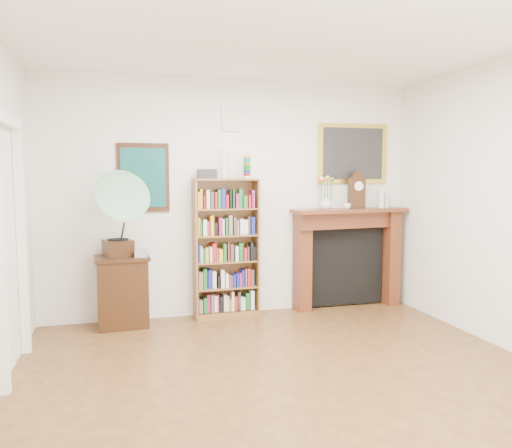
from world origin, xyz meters
The scene contains 15 objects.
room centered at (0.00, 0.00, 1.40)m, with size 4.51×5.01×2.81m.
door_casing centered at (-2.21, 1.20, 1.26)m, with size 0.08×1.02×2.17m.
teal_poster centered at (-1.05, 2.48, 1.65)m, with size 0.58×0.04×0.78m.
small_picture centered at (0.00, 2.48, 2.35)m, with size 0.26×0.04×0.30m.
gilt_painting centered at (1.55, 2.48, 1.95)m, with size 0.95×0.04×0.75m.
bookshelf centered at (-0.12, 2.34, 0.92)m, with size 0.76×0.29×1.89m.
side_cabinet centered at (-1.31, 2.27, 0.40)m, with size 0.58×0.42×0.79m, color black.
fireplace centered at (1.45, 2.39, 0.75)m, with size 1.52×0.48×1.26m.
gramophone centered at (-1.35, 2.14, 1.32)m, with size 0.75×0.85×0.94m.
cd_stack centered at (-1.11, 2.14, 0.83)m, with size 0.12×0.12×0.08m, color silver.
mantel_clock centered at (1.55, 2.35, 1.48)m, with size 0.20×0.12×0.45m.
flower_vase centered at (1.12, 2.31, 1.34)m, with size 0.14×0.14×0.15m, color silver.
teacup centered at (1.39, 2.27, 1.30)m, with size 0.09×0.09×0.07m, color silver.
bottle_left centered at (1.88, 2.32, 1.38)m, with size 0.07×0.07×0.24m, color silver.
bottle_right centered at (1.97, 2.36, 1.36)m, with size 0.06×0.06×0.20m, color silver.
Camera 1 is at (-1.31, -3.35, 1.68)m, focal length 35.00 mm.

